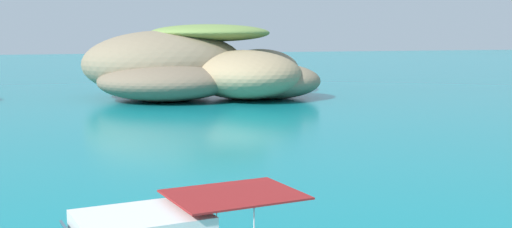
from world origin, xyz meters
The scene contains 1 object.
islet_large centered at (6.44, 54.87, 2.82)m, with size 25.21×19.91×7.09m.
Camera 1 is at (-9.18, -4.67, 6.08)m, focal length 44.24 mm.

